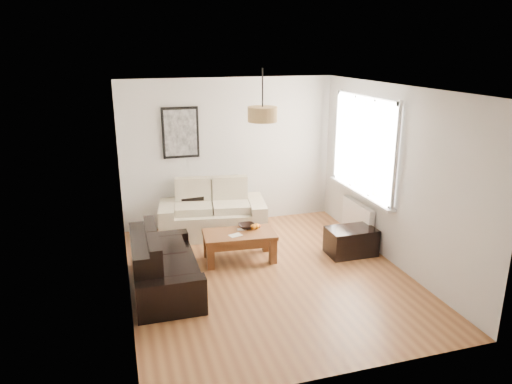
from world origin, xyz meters
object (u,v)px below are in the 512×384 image
object	(u,v)px
coffee_table	(239,246)
ottoman	(351,241)
sofa_leather	(165,262)
loveseat_cream	(212,209)

from	to	relation	value
coffee_table	ottoman	world-z (taller)	coffee_table
sofa_leather	coffee_table	world-z (taller)	sofa_leather
ottoman	loveseat_cream	bearing A→B (deg)	141.79
sofa_leather	ottoman	distance (m)	2.90
coffee_table	ottoman	size ratio (longest dim) A/B	1.45
loveseat_cream	sofa_leather	distance (m)	2.01
sofa_leather	coffee_table	distance (m)	1.30
coffee_table	loveseat_cream	bearing A→B (deg)	97.91
loveseat_cream	sofa_leather	bearing A→B (deg)	-110.90
coffee_table	ottoman	bearing A→B (deg)	-9.80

